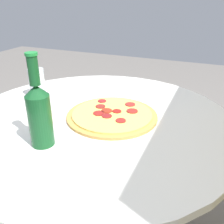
% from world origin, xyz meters
% --- Properties ---
extents(table, '(1.04, 1.04, 0.73)m').
position_xyz_m(table, '(0.00, 0.00, 0.54)').
color(table, silver).
rests_on(table, ground_plane).
extents(pizza, '(0.34, 0.34, 0.02)m').
position_xyz_m(pizza, '(-0.02, 0.05, 0.74)').
color(pizza, '#C68E47').
rests_on(pizza, table).
extents(beer_bottle, '(0.07, 0.07, 0.28)m').
position_xyz_m(beer_bottle, '(0.24, -0.07, 0.84)').
color(beer_bottle, '#144C23').
rests_on(beer_bottle, table).
extents(drinking_glass, '(0.07, 0.07, 0.13)m').
position_xyz_m(drinking_glass, '(-0.08, -0.33, 0.80)').
color(drinking_glass, silver).
rests_on(drinking_glass, table).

